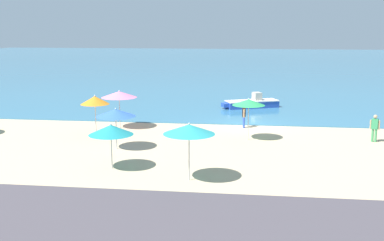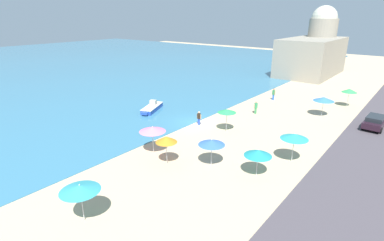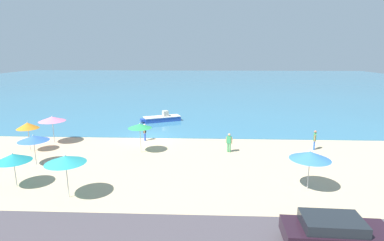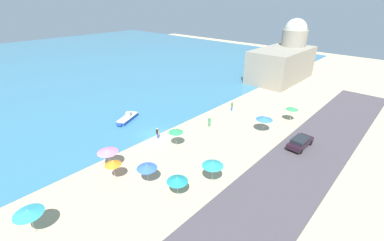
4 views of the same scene
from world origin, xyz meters
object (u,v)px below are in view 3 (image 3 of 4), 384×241
object	(u,v)px
beach_umbrella_5	(310,156)
bather_0	(315,139)
beach_umbrella_6	(33,138)
beach_umbrella_7	(65,159)
beach_umbrella_3	(13,158)
parked_car_0	(335,232)
bather_1	(145,131)
beach_umbrella_4	(140,126)
beach_umbrella_0	(52,119)
beach_umbrella_2	(28,126)
bather_2	(229,142)
skiff_nearshore	(162,118)

from	to	relation	value
beach_umbrella_5	bather_0	bearing A→B (deg)	68.15
beach_umbrella_6	beach_umbrella_7	world-z (taller)	beach_umbrella_7
beach_umbrella_3	parked_car_0	xyz separation A→B (m)	(17.16, -5.37, -1.08)
bather_1	beach_umbrella_7	bearing A→B (deg)	-100.64
beach_umbrella_4	bather_0	size ratio (longest dim) A/B	1.47
bather_0	parked_car_0	world-z (taller)	bather_0
beach_umbrella_6	bather_1	world-z (taller)	beach_umbrella_6
beach_umbrella_4	bather_0	world-z (taller)	beach_umbrella_4
beach_umbrella_0	beach_umbrella_3	xyz separation A→B (m)	(2.14, -9.07, -0.37)
beach_umbrella_2	beach_umbrella_3	size ratio (longest dim) A/B	1.16
beach_umbrella_5	bather_1	size ratio (longest dim) A/B	1.53
beach_umbrella_5	bather_1	world-z (taller)	beach_umbrella_5
beach_umbrella_7	bather_2	world-z (taller)	beach_umbrella_7
beach_umbrella_5	bather_2	world-z (taller)	beach_umbrella_5
beach_umbrella_3	beach_umbrella_4	size ratio (longest dim) A/B	0.88
parked_car_0	bather_2	bearing A→B (deg)	105.43
bather_0	beach_umbrella_5	bearing A→B (deg)	-111.85
beach_umbrella_0	beach_umbrella_2	world-z (taller)	beach_umbrella_2
beach_umbrella_0	parked_car_0	bearing A→B (deg)	-36.80
beach_umbrella_5	bather_2	size ratio (longest dim) A/B	1.51
beach_umbrella_6	parked_car_0	bearing A→B (deg)	-26.72
beach_umbrella_4	bather_1	xyz separation A→B (m)	(-0.32, 3.40, -1.36)
beach_umbrella_7	skiff_nearshore	size ratio (longest dim) A/B	0.54
beach_umbrella_0	beach_umbrella_5	xyz separation A→B (m)	(20.10, -8.67, -0.11)
beach_umbrella_6	beach_umbrella_7	size ratio (longest dim) A/B	0.89
beach_umbrella_2	parked_car_0	bearing A→B (deg)	-30.80
beach_umbrella_3	parked_car_0	bearing A→B (deg)	-17.38
beach_umbrella_5	skiff_nearshore	world-z (taller)	beach_umbrella_5
beach_umbrella_2	beach_umbrella_5	world-z (taller)	beach_umbrella_2
bather_0	bather_2	world-z (taller)	bather_0
beach_umbrella_3	beach_umbrella_5	bearing A→B (deg)	1.28
beach_umbrella_6	bather_2	size ratio (longest dim) A/B	1.41
beach_umbrella_7	skiff_nearshore	world-z (taller)	beach_umbrella_7
beach_umbrella_5	skiff_nearshore	xyz separation A→B (m)	(-11.44, 17.74, -1.74)
skiff_nearshore	beach_umbrella_5	bearing A→B (deg)	-57.18
beach_umbrella_2	bather_1	distance (m)	9.78
beach_umbrella_2	bather_1	xyz separation A→B (m)	(9.02, 3.55, -1.33)
beach_umbrella_6	bather_0	size ratio (longest dim) A/B	1.34
beach_umbrella_0	beach_umbrella_4	distance (m)	8.81
skiff_nearshore	beach_umbrella_0	bearing A→B (deg)	-133.72
beach_umbrella_6	bather_1	xyz separation A→B (m)	(6.87, 6.50, -1.12)
beach_umbrella_6	bather_1	size ratio (longest dim) A/B	1.42
beach_umbrella_2	bather_1	world-z (taller)	beach_umbrella_2
beach_umbrella_0	parked_car_0	size ratio (longest dim) A/B	0.57
bather_2	beach_umbrella_7	bearing A→B (deg)	-139.39
beach_umbrella_4	skiff_nearshore	bearing A→B (deg)	89.18
bather_0	bather_1	bearing A→B (deg)	172.01
skiff_nearshore	parked_car_0	bearing A→B (deg)	-65.65
beach_umbrella_4	skiff_nearshore	distance (m)	11.50
beach_umbrella_6	bather_2	distance (m)	14.98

